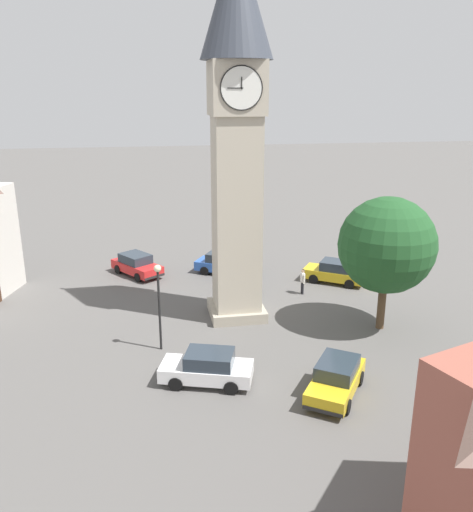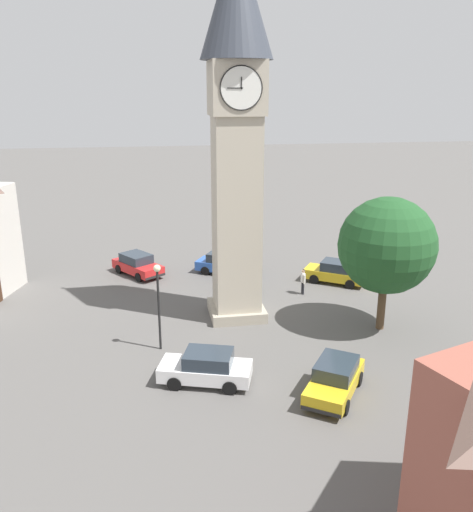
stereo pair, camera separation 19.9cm
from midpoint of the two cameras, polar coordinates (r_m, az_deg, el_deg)
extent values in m
plane|color=#565451|center=(31.27, -0.18, -6.37)|extent=(200.00, 200.00, 0.00)
cube|color=#A59C89|center=(31.15, -0.18, -5.86)|extent=(3.11, 3.11, 0.60)
cube|color=#B7AD99|center=(29.37, -0.19, 4.37)|extent=(2.49, 2.49, 10.76)
cube|color=#B7AD99|center=(28.61, -0.21, 17.65)|extent=(2.79, 2.79, 2.74)
cylinder|color=white|center=(27.20, 0.32, 17.66)|extent=(2.09, 0.04, 2.09)
torus|color=black|center=(27.20, 0.32, 17.66)|extent=(2.15, 0.06, 2.15)
cube|color=black|center=(27.17, 0.34, 18.15)|extent=(0.05, 0.02, 0.59)
cube|color=black|center=(27.11, -0.35, 17.66)|extent=(0.79, 0.02, 0.04)
cylinder|color=white|center=(30.01, -0.69, 17.64)|extent=(2.09, 0.04, 2.09)
torus|color=black|center=(30.02, -0.69, 17.64)|extent=(2.15, 0.06, 2.15)
cube|color=gold|center=(23.82, 10.42, -13.22)|extent=(3.73, 4.34, 0.64)
cube|color=#28333D|center=(23.64, 10.59, -11.75)|extent=(2.48, 2.61, 0.64)
cylinder|color=black|center=(22.79, 11.58, -15.63)|extent=(0.54, 0.65, 0.64)
cylinder|color=black|center=(23.11, 7.59, -14.89)|extent=(0.54, 0.65, 0.64)
cylinder|color=black|center=(24.86, 12.95, -12.71)|extent=(0.54, 0.65, 0.64)
cylinder|color=black|center=(25.15, 9.31, -12.09)|extent=(0.54, 0.65, 0.64)
cube|color=black|center=(22.27, 9.01, -16.18)|extent=(1.44, 1.04, 0.16)
cube|color=red|center=(38.32, -10.82, -1.19)|extent=(3.77, 4.32, 0.64)
cube|color=#28333D|center=(38.25, -11.00, -0.25)|extent=(2.49, 2.62, 0.64)
cylinder|color=black|center=(37.88, -8.74, -1.72)|extent=(0.55, 0.65, 0.64)
cylinder|color=black|center=(37.02, -10.71, -2.29)|extent=(0.55, 0.65, 0.64)
cylinder|color=black|center=(39.79, -10.87, -0.89)|extent=(0.55, 0.65, 0.64)
cylinder|color=black|center=(38.97, -12.79, -1.41)|extent=(0.55, 0.65, 0.64)
cube|color=black|center=(36.82, -8.99, -2.22)|extent=(1.43, 1.07, 0.16)
cube|color=white|center=(24.30, -3.49, -12.28)|extent=(4.42, 2.85, 0.64)
cube|color=#28333D|center=(23.97, -3.16, -11.02)|extent=(2.47, 2.12, 0.64)
cylinder|color=black|center=(24.01, -6.82, -13.52)|extent=(0.68, 0.40, 0.64)
cylinder|color=black|center=(25.35, -5.92, -11.69)|extent=(0.68, 0.40, 0.64)
cylinder|color=black|center=(23.57, -0.83, -14.02)|extent=(0.68, 0.40, 0.64)
cylinder|color=black|center=(24.94, -0.29, -12.12)|extent=(0.68, 0.40, 0.64)
cube|color=black|center=(24.83, -8.17, -12.32)|extent=(0.61, 1.63, 0.16)
cube|color=#2D5BB7|center=(37.94, -1.42, -1.06)|extent=(4.40, 3.53, 0.64)
cube|color=#28333D|center=(37.80, -1.64, -0.14)|extent=(2.60, 2.40, 0.64)
cylinder|color=black|center=(38.32, 0.73, -1.29)|extent=(0.66, 0.51, 0.64)
cylinder|color=black|center=(36.90, -0.10, -2.04)|extent=(0.66, 0.51, 0.64)
cylinder|color=black|center=(39.17, -2.66, -0.89)|extent=(0.66, 0.51, 0.64)
cylinder|color=black|center=(37.78, -3.60, -1.60)|extent=(0.66, 0.51, 0.64)
cube|color=black|center=(37.35, 1.47, -1.72)|extent=(0.94, 1.50, 0.16)
cube|color=gold|center=(36.82, 10.37, -1.93)|extent=(4.35, 3.71, 0.64)
cube|color=#28333D|center=(36.59, 10.65, -1.05)|extent=(2.61, 2.47, 0.64)
cylinder|color=black|center=(36.47, 8.17, -2.46)|extent=(0.65, 0.54, 0.64)
cylinder|color=black|center=(37.93, 8.85, -1.70)|extent=(0.65, 0.54, 0.64)
cylinder|color=black|center=(35.93, 11.93, -2.98)|extent=(0.65, 0.54, 0.64)
cylinder|color=black|center=(37.41, 12.48, -2.19)|extent=(0.65, 0.54, 0.64)
cube|color=black|center=(37.38, 7.35, -1.84)|extent=(1.03, 1.45, 0.16)
cylinder|color=black|center=(34.43, 6.99, -3.47)|extent=(0.13, 0.13, 0.82)
cylinder|color=black|center=(34.59, 6.90, -3.37)|extent=(0.13, 0.13, 0.82)
cube|color=white|center=(34.27, 6.99, -2.31)|extent=(0.23, 0.37, 0.60)
cylinder|color=white|center=(34.08, 7.11, -2.52)|extent=(0.09, 0.09, 0.60)
cylinder|color=white|center=(34.49, 6.86, -2.26)|extent=(0.09, 0.09, 0.60)
sphere|color=tan|center=(34.12, 7.02, -1.60)|extent=(0.22, 0.22, 0.22)
sphere|color=black|center=(34.11, 7.03, -1.57)|extent=(0.20, 0.20, 0.20)
cylinder|color=brown|center=(30.12, 15.20, -4.90)|extent=(0.44, 0.44, 2.98)
sphere|color=#1E4C23|center=(29.06, 15.71, 1.14)|extent=(5.17, 5.17, 5.17)
cylinder|color=black|center=(26.79, -8.51, -5.93)|extent=(0.12, 0.12, 4.17)
sphere|color=beige|center=(25.99, -8.73, -1.34)|extent=(0.36, 0.36, 0.36)
camera|label=1|loc=(0.10, -90.19, -0.06)|focal=37.09mm
camera|label=2|loc=(0.10, 89.81, 0.06)|focal=37.09mm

